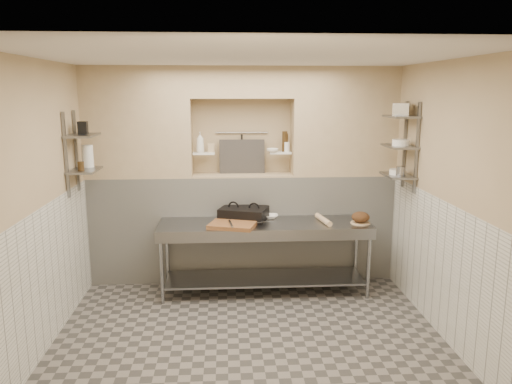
{
  "coord_description": "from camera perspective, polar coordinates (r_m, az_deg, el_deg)",
  "views": [
    {
      "loc": [
        -0.23,
        -4.73,
        2.49
      ],
      "look_at": [
        0.13,
        0.9,
        1.35
      ],
      "focal_mm": 35.0,
      "sensor_mm": 36.0,
      "label": 1
    }
  ],
  "objects": [
    {
      "name": "wall_shelf_right_mid",
      "position": [
        6.17,
        16.07,
        5.03
      ],
      "size": [
        0.3,
        0.5,
        0.02
      ],
      "primitive_type": "cube",
      "color": "slate",
      "rests_on": "wall_right"
    },
    {
      "name": "wall_shelf_right_upper",
      "position": [
        6.14,
        16.26,
        8.28
      ],
      "size": [
        0.3,
        0.5,
        0.03
      ],
      "primitive_type": "cube",
      "color": "slate",
      "rests_on": "wall_right"
    },
    {
      "name": "alcove_shelf_right",
      "position": [
        6.56,
        2.8,
        4.51
      ],
      "size": [
        0.28,
        0.16,
        0.02
      ],
      "primitive_type": "cube",
      "color": "white",
      "rests_on": "backwall_lower"
    },
    {
      "name": "wall_left",
      "position": [
        5.18,
        -24.11,
        -1.74
      ],
      "size": [
        0.1,
        3.9,
        2.8
      ],
      "primitive_type": "cube",
      "color": "tan",
      "rests_on": "ground"
    },
    {
      "name": "backwall_lower",
      "position": [
        6.72,
        -1.53,
        -4.01
      ],
      "size": [
        4.0,
        0.4,
        1.4
      ],
      "primitive_type": "cube",
      "color": "silver",
      "rests_on": "floor"
    },
    {
      "name": "bread_board",
      "position": [
        6.26,
        11.84,
        -3.47
      ],
      "size": [
        0.24,
        0.24,
        0.01
      ],
      "primitive_type": "cylinder",
      "color": "#D9B67D",
      "rests_on": "prep_table"
    },
    {
      "name": "bowl_right_mid",
      "position": [
        6.13,
        16.21,
        5.45
      ],
      "size": [
        0.2,
        0.2,
        0.07
      ],
      "primitive_type": "cylinder",
      "color": "white",
      "rests_on": "wall_shelf_right_mid"
    },
    {
      "name": "alcove_sill",
      "position": [
        6.57,
        -1.56,
        1.97
      ],
      "size": [
        1.3,
        0.4,
        0.02
      ],
      "primitive_type": "cube",
      "color": "tan",
      "rests_on": "backwall_lower"
    },
    {
      "name": "prep_table",
      "position": [
        6.21,
        1.0,
        -5.87
      ],
      "size": [
        2.6,
        0.7,
        0.9
      ],
      "color": "gray",
      "rests_on": "floor"
    },
    {
      "name": "condiment_c",
      "position": [
        6.55,
        3.53,
        5.16
      ],
      "size": [
        0.07,
        0.07,
        0.13
      ],
      "primitive_type": "cylinder",
      "color": "white",
      "rests_on": "alcove_shelf_right"
    },
    {
      "name": "ceiling",
      "position": [
        4.74,
        -0.87,
        15.77
      ],
      "size": [
        4.0,
        3.9,
        0.1
      ],
      "primitive_type": "cube",
      "color": "silver",
      "rests_on": "ground"
    },
    {
      "name": "hanging_steel",
      "position": [
        6.67,
        -1.63,
        5.32
      ],
      "size": [
        0.02,
        0.02,
        0.3
      ],
      "primitive_type": "cylinder",
      "color": "black",
      "rests_on": "utensil_rail"
    },
    {
      "name": "bread_loaf",
      "position": [
        6.24,
        11.86,
        -2.82
      ],
      "size": [
        0.22,
        0.22,
        0.13
      ],
      "primitive_type": "ellipsoid",
      "color": "#4C2D19",
      "rests_on": "bread_board"
    },
    {
      "name": "jar_alcove",
      "position": [
        6.53,
        -5.15,
        5.08
      ],
      "size": [
        0.08,
        0.08,
        0.12
      ],
      "primitive_type": "cube",
      "color": "tan",
      "rests_on": "alcove_shelf_left"
    },
    {
      "name": "backwall_header",
      "position": [
        6.48,
        -1.62,
        12.41
      ],
      "size": [
        1.3,
        0.4,
        0.4
      ],
      "primitive_type": "cube",
      "color": "tan",
      "rests_on": "backwall_lower"
    },
    {
      "name": "tongs",
      "position": [
        5.9,
        -2.89,
        -3.63
      ],
      "size": [
        0.06,
        0.28,
        0.03
      ],
      "primitive_type": "cylinder",
      "rotation": [
        1.57,
        0.0,
        0.12
      ],
      "color": "gray",
      "rests_on": "cutting_board"
    },
    {
      "name": "condiment_b",
      "position": [
        6.55,
        3.3,
        5.79
      ],
      "size": [
        0.07,
        0.07,
        0.27
      ],
      "primitive_type": "cylinder",
      "color": "#31210F",
      "rests_on": "alcove_shelf_right"
    },
    {
      "name": "shelf_rail_left_b",
      "position": [
        5.88,
        -20.9,
        3.95
      ],
      "size": [
        0.03,
        0.03,
        0.95
      ],
      "primitive_type": "cube",
      "color": "slate",
      "rests_on": "wall_left"
    },
    {
      "name": "shelf_rail_right_a",
      "position": [
        6.4,
        16.62,
        5.22
      ],
      "size": [
        0.03,
        0.03,
        1.05
      ],
      "primitive_type": "cube",
      "color": "slate",
      "rests_on": "wall_right"
    },
    {
      "name": "wall_front",
      "position": [
        2.95,
        1.11,
        -10.34
      ],
      "size": [
        4.0,
        0.1,
        2.8
      ],
      "primitive_type": "cube",
      "color": "tan",
      "rests_on": "ground"
    },
    {
      "name": "utensil_rail",
      "position": [
        6.67,
        -1.64,
        6.79
      ],
      "size": [
        0.7,
        0.02,
        0.02
      ],
      "primitive_type": "cylinder",
      "rotation": [
        0.0,
        1.57,
        0.0
      ],
      "color": "gray",
      "rests_on": "wall_back"
    },
    {
      "name": "cutting_board",
      "position": [
        5.96,
        -2.73,
        -3.81
      ],
      "size": [
        0.62,
        0.51,
        0.05
      ],
      "primitive_type": "cube",
      "rotation": [
        0.0,
        0.0,
        -0.29
      ],
      "color": "brown",
      "rests_on": "prep_table"
    },
    {
      "name": "jar_left",
      "position": [
        5.92,
        -19.38,
        2.79
      ],
      "size": [
        0.07,
        0.07,
        0.11
      ],
      "primitive_type": "cylinder",
      "color": "#31210F",
      "rests_on": "wall_shelf_left_lower"
    },
    {
      "name": "wall_right",
      "position": [
        5.36,
        21.65,
        -1.13
      ],
      "size": [
        0.1,
        3.9,
        2.8
      ],
      "primitive_type": "cube",
      "color": "tan",
      "rests_on": "ground"
    },
    {
      "name": "rolling_pin",
      "position": [
        6.22,
        7.7,
        -3.15
      ],
      "size": [
        0.14,
        0.45,
        0.07
      ],
      "primitive_type": "cylinder",
      "rotation": [
        1.57,
        0.0,
        0.16
      ],
      "color": "#D9B67D",
      "rests_on": "prep_table"
    },
    {
      "name": "canister_right",
      "position": [
        6.12,
        16.2,
        2.31
      ],
      "size": [
        0.11,
        0.11,
        0.11
      ],
      "primitive_type": "cylinder",
      "color": "gray",
      "rests_on": "wall_shelf_right_lower"
    },
    {
      "name": "backwall_pillar_right",
      "position": [
        6.67,
        9.96,
        7.92
      ],
      "size": [
        1.35,
        0.4,
        1.4
      ],
      "primitive_type": "cube",
      "color": "tan",
      "rests_on": "backwall_lower"
    },
    {
      "name": "bowl_right",
      "position": [
        6.21,
        15.9,
        2.22
      ],
      "size": [
        0.2,
        0.2,
        0.06
      ],
      "primitive_type": "cylinder",
      "color": "white",
      "rests_on": "wall_shelf_right_lower"
    },
    {
      "name": "wall_shelf_left_upper",
      "position": [
        6.02,
        -19.24,
        6.13
      ],
      "size": [
        0.3,
        0.5,
        0.03
      ],
      "primitive_type": "cube",
      "color": "slate",
      "rests_on": "wall_left"
    },
    {
      "name": "bowl_alcove",
      "position": [
        6.51,
        1.89,
        4.78
      ],
      "size": [
        0.2,
        0.2,
        0.05
      ],
      "primitive_type": "imported",
      "rotation": [
        0.0,
        0.0,
        -0.37
      ],
      "color": "white",
      "rests_on": "alcove_shelf_right"
    },
    {
      "name": "floor",
      "position": [
        5.37,
        -0.77,
        -16.8
      ],
      "size": [
        4.0,
        3.9,
        0.1
      ],
      "primitive_type": "cube",
      "color": "#68625C",
      "rests_on": "ground"
    },
    {
      "name": "wainscot_left",
      "position": [
        5.35,
        -22.88,
        -9.05
      ],
      "size": [
        0.02,
        3.9,
        1.4
      ],
      "primitive_type": "cube",
      "color": "silver",
      "rests_on": "floor"
    },
    {
      "name": "knife_blade",
      "position": [
        6.03,
        1.04,
        -3.37
      ],
      "size": [
        0.23,
        0.12,
        0.01
      ],
      "primitive_type": "cube",
      "rotation": [
        0.0,
        0.0,
        0.42
      ],
      "color": "gray",
      "rests_on": "cutting_board"
    },
    {
      "name": "alcove_shelf_left",
      "position": [
        6.53,
        -5.98,
        4.43
      ],
      "size": [
        0.28,
        0.16,
        0.02
      ],
      "primitive_type": "cube",
      "color": "white",
      "rests_on": "backwall_lower"
    },
    {
      "name": "panini_press",
      "position": [
        6.29,
        -1.41,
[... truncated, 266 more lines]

